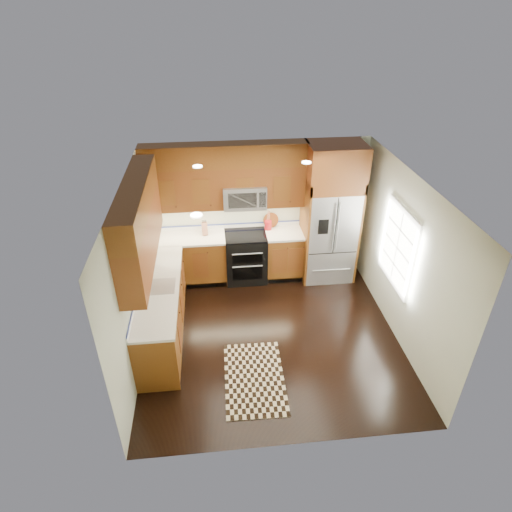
{
  "coord_description": "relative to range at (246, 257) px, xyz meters",
  "views": [
    {
      "loc": [
        -0.79,
        -5.18,
        4.72
      ],
      "look_at": [
        -0.17,
        0.6,
        1.14
      ],
      "focal_mm": 30.0,
      "sensor_mm": 36.0,
      "label": 1
    }
  ],
  "objects": [
    {
      "name": "ground",
      "position": [
        0.25,
        -1.67,
        -0.47
      ],
      "size": [
        4.0,
        4.0,
        0.0
      ],
      "primitive_type": "plane",
      "color": "black",
      "rests_on": "ground"
    },
    {
      "name": "microwave",
      "position": [
        -0.0,
        0.13,
        1.19
      ],
      "size": [
        0.76,
        0.4,
        0.42
      ],
      "color": "#B2B2B7",
      "rests_on": "ground"
    },
    {
      "name": "range",
      "position": [
        0.0,
        0.0,
        0.0
      ],
      "size": [
        0.76,
        0.67,
        0.95
      ],
      "color": "black",
      "rests_on": "ground"
    },
    {
      "name": "sink_faucet",
      "position": [
        -1.48,
        -1.44,
        0.52
      ],
      "size": [
        0.54,
        0.44,
        0.37
      ],
      "color": "#B2B2B7",
      "rests_on": "countertop"
    },
    {
      "name": "cutting_board",
      "position": [
        0.5,
        0.27,
        0.48
      ],
      "size": [
        0.32,
        0.32,
        0.02
      ],
      "primitive_type": "cylinder",
      "rotation": [
        0.0,
        0.0,
        0.12
      ],
      "color": "maroon",
      "rests_on": "countertop"
    },
    {
      "name": "window",
      "position": [
        2.23,
        -1.47,
        0.93
      ],
      "size": [
        0.04,
        1.1,
        1.3
      ],
      "color": "white",
      "rests_on": "ground"
    },
    {
      "name": "utensil_crock",
      "position": [
        0.44,
        0.18,
        0.6
      ],
      "size": [
        0.13,
        0.13,
        0.38
      ],
      "color": "#A2131B",
      "rests_on": "countertop"
    },
    {
      "name": "wall_right",
      "position": [
        2.25,
        -1.67,
        0.83
      ],
      "size": [
        0.02,
        4.0,
        2.6
      ],
      "primitive_type": "cube",
      "color": "beige",
      "rests_on": "ground"
    },
    {
      "name": "wall_left",
      "position": [
        -1.75,
        -1.67,
        0.83
      ],
      "size": [
        0.02,
        4.0,
        2.6
      ],
      "primitive_type": "cube",
      "color": "beige",
      "rests_on": "ground"
    },
    {
      "name": "knife_block",
      "position": [
        -0.74,
        0.12,
        0.59
      ],
      "size": [
        0.11,
        0.15,
        0.28
      ],
      "color": "#A56A50",
      "rests_on": "countertop"
    },
    {
      "name": "upper_cabinets",
      "position": [
        -0.9,
        -0.58,
        1.56
      ],
      "size": [
        2.85,
        3.0,
        1.15
      ],
      "color": "maroon",
      "rests_on": "ground"
    },
    {
      "name": "wall_back",
      "position": [
        0.25,
        0.33,
        0.83
      ],
      "size": [
        4.0,
        0.02,
        2.6
      ],
      "primitive_type": "cube",
      "color": "beige",
      "rests_on": "ground"
    },
    {
      "name": "rug",
      "position": [
        -0.11,
        -2.56,
        -0.46
      ],
      "size": [
        0.87,
        1.42,
        0.01
      ],
      "primitive_type": "cube",
      "rotation": [
        0.0,
        0.0,
        -0.02
      ],
      "color": "black",
      "rests_on": "ground"
    },
    {
      "name": "base_cabinets",
      "position": [
        -0.98,
        -0.77,
        -0.02
      ],
      "size": [
        2.85,
        3.0,
        0.9
      ],
      "color": "brown",
      "rests_on": "ground"
    },
    {
      "name": "refrigerator",
      "position": [
        1.55,
        -0.04,
        0.83
      ],
      "size": [
        0.98,
        0.75,
        2.6
      ],
      "color": "#B2B2B7",
      "rests_on": "ground"
    },
    {
      "name": "countertop",
      "position": [
        -0.84,
        -0.65,
        0.45
      ],
      "size": [
        2.86,
        3.01,
        0.04
      ],
      "color": "white",
      "rests_on": "base_cabinets"
    }
  ]
}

